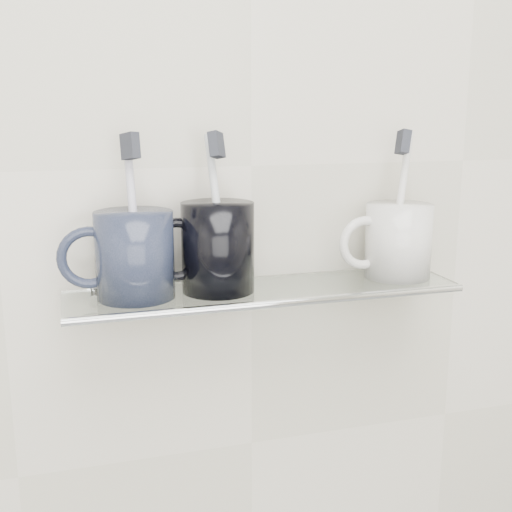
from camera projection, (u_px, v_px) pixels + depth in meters
name	position (u px, v px, depth m)	size (l,w,h in m)	color
wall_back	(251.00, 166.00, 0.84)	(2.50, 2.50, 0.00)	beige
shelf_glass	(265.00, 291.00, 0.82)	(0.50, 0.12, 0.01)	silver
shelf_rail	(279.00, 303.00, 0.77)	(0.01, 0.01, 0.50)	silver
bracket_left	(95.00, 303.00, 0.81)	(0.02, 0.02, 0.03)	silver
bracket_right	(394.00, 278.00, 0.92)	(0.02, 0.02, 0.03)	silver
mug_left	(135.00, 255.00, 0.77)	(0.09, 0.09, 0.10)	black
mug_left_handle	(89.00, 258.00, 0.75)	(0.07, 0.07, 0.01)	black
toothbrush_left	(133.00, 215.00, 0.75)	(0.01, 0.01, 0.19)	silver
bristles_left	(130.00, 146.00, 0.74)	(0.01, 0.02, 0.03)	#24272F
mug_center	(218.00, 247.00, 0.79)	(0.09, 0.09, 0.11)	black
mug_center_handle	(177.00, 250.00, 0.78)	(0.08, 0.08, 0.01)	black
toothbrush_center	(217.00, 211.00, 0.78)	(0.01, 0.01, 0.19)	silver
bristles_center	(216.00, 145.00, 0.77)	(0.01, 0.02, 0.03)	#24272F
mug_right	(398.00, 241.00, 0.86)	(0.09, 0.09, 0.10)	silver
mug_right_handle	(364.00, 243.00, 0.85)	(0.07, 0.07, 0.01)	silver
toothbrush_right	(400.00, 203.00, 0.85)	(0.01, 0.01, 0.19)	silver
bristles_right	(403.00, 142.00, 0.83)	(0.01, 0.02, 0.03)	#24272F
chrome_cap	(401.00, 271.00, 0.87)	(0.03, 0.03, 0.01)	silver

